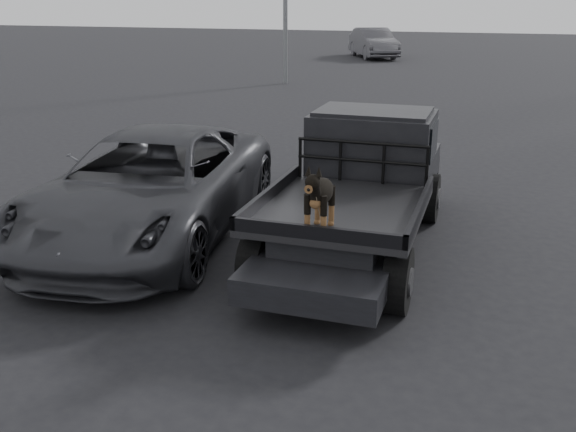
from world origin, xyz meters
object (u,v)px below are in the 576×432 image
(flatbed_ute, at_px, (357,218))
(dog, at_px, (320,197))
(distant_car_a, at_px, (373,43))
(parked_suv, at_px, (151,186))

(flatbed_ute, distance_m, dog, 2.00)
(flatbed_ute, relative_size, dog, 7.30)
(dog, distance_m, distant_car_a, 31.33)
(dog, bearing_deg, distant_car_a, 99.65)
(dog, height_order, distant_car_a, dog)
(dog, xyz_separation_m, parked_suv, (-2.90, 1.43, -0.54))
(flatbed_ute, relative_size, distant_car_a, 1.09)
(dog, xyz_separation_m, distant_car_a, (-5.25, 30.88, -0.47))
(parked_suv, distance_m, distant_car_a, 29.54)
(dog, height_order, parked_suv, dog)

